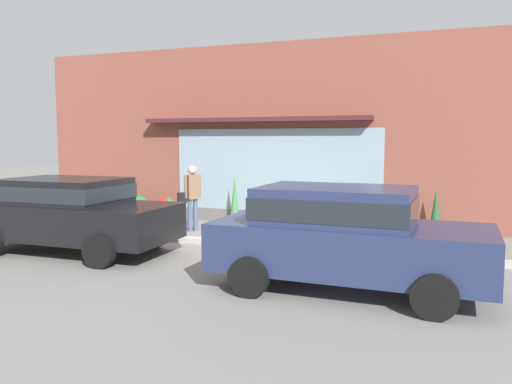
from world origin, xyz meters
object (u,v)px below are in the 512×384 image
parked_car_black (70,210)px  potted_plant_low_front (436,213)px  pedestrian_with_handbag (192,193)px  potted_plant_doorstep (367,224)px  fire_hydrant (164,215)px  potted_plant_trailing_edge (117,200)px  parked_car_navy (344,233)px  potted_plant_corner_tall (167,208)px  potted_plant_window_right (338,211)px  potted_plant_near_hydrant (235,201)px  potted_plant_window_center (140,207)px

parked_car_black → potted_plant_low_front: 8.55m
pedestrian_with_handbag → potted_plant_doorstep: bearing=139.5°
potted_plant_low_front → potted_plant_doorstep: size_ratio=2.30×
fire_hydrant → parked_car_black: 2.98m
potted_plant_doorstep → potted_plant_trailing_edge: size_ratio=0.45×
parked_car_navy → potted_plant_corner_tall: 8.12m
pedestrian_with_handbag → potted_plant_trailing_edge: bearing=-78.6°
potted_plant_window_right → potted_plant_corner_tall: bearing=-178.3°
potted_plant_near_hydrant → potted_plant_trailing_edge: 3.92m
potted_plant_near_hydrant → potted_plant_window_right: bearing=2.3°
potted_plant_window_center → potted_plant_window_right: bearing=1.5°
potted_plant_window_center → potted_plant_corner_tall: size_ratio=1.03×
potted_plant_window_center → potted_plant_corner_tall: (0.94, 0.00, 0.01)m
fire_hydrant → potted_plant_corner_tall: size_ratio=1.29×
fire_hydrant → pedestrian_with_handbag: (0.71, 0.23, 0.57)m
parked_car_black → potted_plant_low_front: size_ratio=3.70×
pedestrian_with_handbag → potted_plant_trailing_edge: (-3.30, 1.36, -0.45)m
fire_hydrant → potted_plant_trailing_edge: 3.03m
potted_plant_near_hydrant → potted_plant_trailing_edge: bearing=-179.7°
potted_plant_doorstep → potted_plant_trailing_edge: (-7.62, 0.14, 0.29)m
fire_hydrant → parked_car_black: (-0.52, -2.90, 0.47)m
parked_car_navy → pedestrian_with_handbag: bearing=142.0°
parked_car_navy → parked_car_black: size_ratio=0.99×
potted_plant_corner_tall → potted_plant_window_right: bearing=1.7°
fire_hydrant → potted_plant_trailing_edge: (-2.58, 1.59, 0.12)m
potted_plant_low_front → potted_plant_doorstep: 1.68m
fire_hydrant → potted_plant_trailing_edge: size_ratio=0.77×
fire_hydrant → potted_plant_corner_tall: 1.77m
potted_plant_low_front → potted_plant_trailing_edge: size_ratio=1.03×
parked_car_black → potted_plant_doorstep: (5.55, 4.34, -0.63)m
parked_car_black → potted_plant_window_center: bearing=105.0°
potted_plant_near_hydrant → potted_plant_low_front: bearing=1.2°
potted_plant_near_hydrant → potted_plant_corner_tall: potted_plant_near_hydrant is taller
pedestrian_with_handbag → potted_plant_corner_tall: bearing=-97.6°
potted_plant_near_hydrant → potted_plant_window_right: (2.92, 0.12, -0.15)m
potted_plant_corner_tall → potted_plant_trailing_edge: (-1.77, 0.01, 0.18)m
potted_plant_near_hydrant → potted_plant_doorstep: bearing=-2.6°
potted_plant_low_front → potted_plant_trailing_edge: potted_plant_low_front is taller
potted_plant_near_hydrant → parked_car_black: bearing=-112.3°
fire_hydrant → pedestrian_with_handbag: pedestrian_with_handbag is taller
fire_hydrant → pedestrian_with_handbag: bearing=17.7°
parked_car_black → potted_plant_corner_tall: (-0.29, 4.47, -0.53)m
parked_car_navy → potted_plant_trailing_edge: parked_car_navy is taller
potted_plant_near_hydrant → potted_plant_window_right: size_ratio=1.30×
potted_plant_near_hydrant → potted_plant_window_right: 2.92m
fire_hydrant → parked_car_navy: size_ratio=0.20×
fire_hydrant → potted_plant_corner_tall: bearing=117.2°
potted_plant_low_front → fire_hydrant: bearing=-165.5°
pedestrian_with_handbag → potted_plant_window_center: (-2.47, 1.35, -0.64)m
potted_plant_corner_tall → potted_plant_trailing_edge: bearing=179.7°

